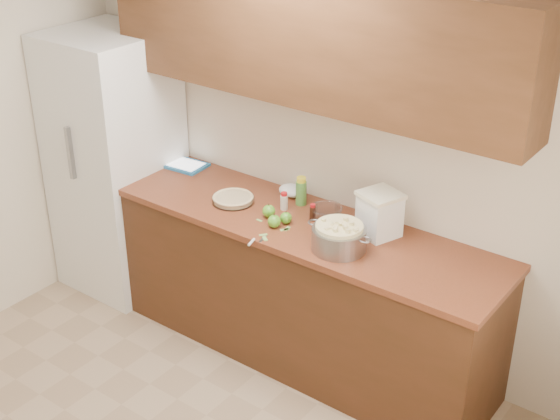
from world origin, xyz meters
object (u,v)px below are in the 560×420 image
Objects in this scene: colander at (339,237)px; tablet at (186,165)px; pie at (233,199)px; flour_canister at (380,214)px.

tablet is at bearing 167.54° from colander.
tablet is (-0.59, 0.22, -0.01)m from pie.
flour_canister reaches higher than tablet.
pie is 0.96× the size of flour_canister.
flour_canister is (0.91, 0.17, 0.11)m from pie.
colander is at bearing -17.53° from tablet.
tablet is at bearing 178.37° from flour_canister.
pie is at bearing -25.21° from tablet.
pie is 0.65× the size of colander.
colander is 1.48× the size of flour_canister.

